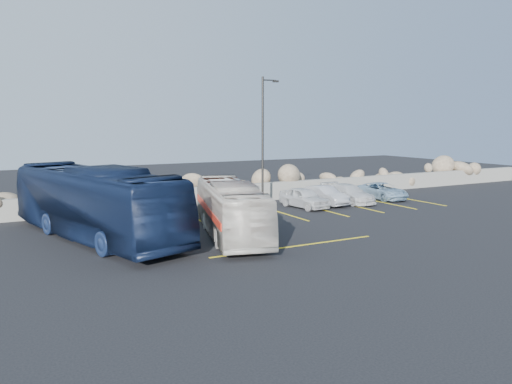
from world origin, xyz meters
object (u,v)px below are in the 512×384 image
lamppost (263,138)px  tour_coach (95,203)px  car_a (304,198)px  car_c (348,194)px  car_d (382,191)px  car_b (324,195)px  vintage_bus (231,209)px

lamppost → tour_coach: size_ratio=0.67×
car_a → car_c: (3.68, 0.26, -0.02)m
car_c → car_d: size_ratio=1.04×
car_b → car_d: size_ratio=0.92×
vintage_bus → car_b: bearing=44.9°
car_c → tour_coach: bearing=-172.9°
lamppost → car_c: bearing=-9.6°
vintage_bus → car_c: size_ratio=2.17×
car_d → vintage_bus: bearing=-156.6°
lamppost → car_c: 7.00m
car_c → car_a: bearing=-178.5°
tour_coach → car_a: tour_coach is taller
lamppost → tour_coach: lamppost is taller
tour_coach → car_c: bearing=-6.2°
lamppost → car_b: (3.97, -0.92, -3.69)m
car_b → car_c: size_ratio=0.88×
tour_coach → lamppost: bearing=3.6°
lamppost → car_b: bearing=-13.1°
car_c → car_b: bearing=175.4°
car_a → car_d: car_a is taller
vintage_bus → car_b: vintage_bus is taller
tour_coach → car_a: (12.98, 2.56, -1.03)m
tour_coach → car_b: (14.77, 2.89, -1.05)m
car_d → car_b: bearing=-175.7°
car_a → car_d: (6.81, 0.46, -0.07)m
car_a → car_b: size_ratio=1.01×
vintage_bus → tour_coach: 6.14m
lamppost → car_b: 5.50m
lamppost → car_a: size_ratio=2.16×
tour_coach → car_c: (16.66, 2.82, -1.05)m
lamppost → car_b: lamppost is taller
car_a → car_d: bearing=-2.0°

